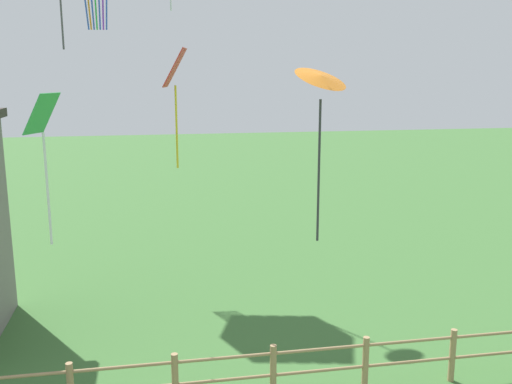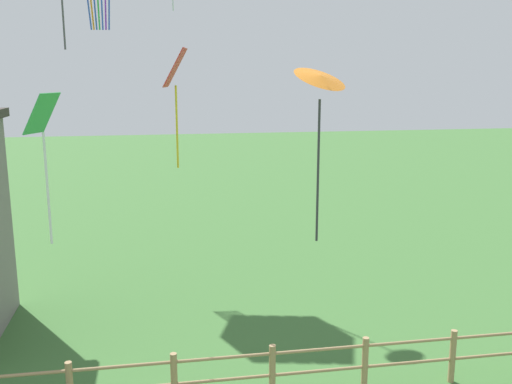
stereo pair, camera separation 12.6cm
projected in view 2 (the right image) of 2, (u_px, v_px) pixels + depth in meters
The scene contains 4 objects.
wooden_fence at pixel (272, 369), 11.99m from camera, with size 16.54×0.14×1.24m.
kite_orange_delta at pixel (320, 85), 11.02m from camera, with size 1.40×1.38×3.54m.
kite_red_diamond at pixel (176, 83), 13.29m from camera, with size 0.63×0.81×2.81m.
kite_green_diamond at pixel (44, 138), 11.53m from camera, with size 0.73×0.82×3.14m.
Camera 2 is at (-2.22, -4.55, 6.82)m, focal length 40.00 mm.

